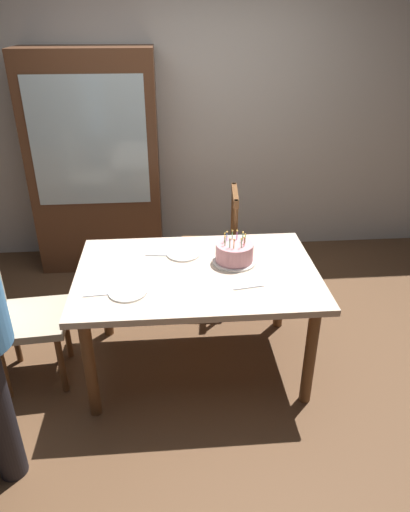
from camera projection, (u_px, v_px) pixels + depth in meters
name	position (u px, v px, depth m)	size (l,w,h in m)	color
ground	(198.00, 363.00, 3.22)	(6.40, 6.40, 0.00)	brown
back_wall	(183.00, 116.00, 4.24)	(6.40, 0.10, 2.60)	beige
dining_table	(197.00, 283.00, 2.91)	(1.48, 0.98, 0.73)	beige
birthday_cake	(234.00, 253.00, 2.94)	(0.28, 0.28, 0.20)	silver
plate_near_celebrant	(128.00, 292.00, 2.65)	(0.22, 0.22, 0.01)	white
plate_far_side	(183.00, 254.00, 3.06)	(0.22, 0.22, 0.01)	white
fork_near_celebrant	(99.00, 295.00, 2.63)	(0.18, 0.02, 0.01)	silver
fork_far_side	(159.00, 255.00, 3.05)	(0.18, 0.02, 0.01)	silver
fork_near_guest	(249.00, 287.00, 2.70)	(0.18, 0.02, 0.01)	silver
chair_spindle_back	(212.00, 250.00, 3.72)	(0.48, 0.48, 0.95)	brown
chair_upholstered	(13.00, 310.00, 2.85)	(0.48, 0.47, 0.95)	tan
china_cabinet	(96.00, 165.00, 4.09)	(1.10, 0.45, 1.90)	#56331E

